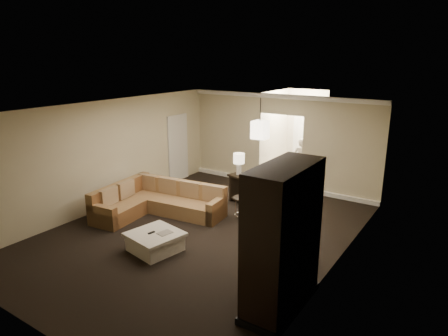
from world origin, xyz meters
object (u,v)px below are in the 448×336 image
Objects in this scene: coffee_table at (155,241)px; console_table at (259,192)px; sectional_sofa at (157,202)px; person at (301,159)px; drink_table at (242,203)px; armoire at (282,241)px.

console_table reaches higher than coffee_table.
console_table is (1.97, 1.72, 0.14)m from sectional_sofa.
coffee_table is 0.70× the size of person.
person reaches higher than sectional_sofa.
sectional_sofa is at bearing 60.65° from person.
console_table is at bearing 88.56° from drink_table.
armoire reaches higher than console_table.
sectional_sofa is at bearing -154.65° from drink_table.
armoire is at bearing -5.44° from coffee_table.
sectional_sofa is at bearing 131.83° from coffee_table.
sectional_sofa is 2.16m from drink_table.
armoire is (2.31, -3.48, 0.67)m from console_table.
coffee_table is 0.56× the size of console_table.
console_table is at bearing 34.74° from sectional_sofa.
armoire is 3.62m from drink_table.
coffee_table is at bearing -54.62° from sectional_sofa.
armoire reaches higher than person.
armoire is at bearing 106.11° from person.
person is (0.07, 2.59, 0.35)m from console_table.
console_table reaches higher than drink_table.
coffee_table is 3.27m from console_table.
person is (0.71, 5.79, 0.61)m from coffee_table.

